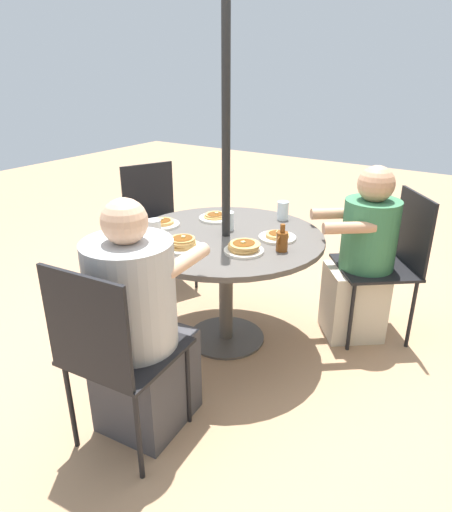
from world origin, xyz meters
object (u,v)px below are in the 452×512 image
(patio_chair_north, at_px, (156,217))
(pancake_plate_b, at_px, (182,244))
(diner_south, at_px, (362,262))
(patio_chair_south, at_px, (390,256))
(pancake_plate_d, at_px, (277,237))
(drinking_glass_b, at_px, (228,221))
(patio_chair_east, at_px, (112,348))
(pancake_plate_e, at_px, (162,223))
(pancake_plate_a, at_px, (244,248))
(syrup_bottle, at_px, (282,241))
(drinking_glass_a, at_px, (283,211))
(coffee_cup, at_px, (154,229))
(diner_east, at_px, (139,332))
(patio_table, at_px, (226,251))
(pancake_plate_c, at_px, (215,217))

(patio_chair_north, height_order, pancake_plate_b, patio_chair_north)
(diner_south, bearing_deg, patio_chair_south, -90.00)
(pancake_plate_d, height_order, drinking_glass_b, drinking_glass_b)
(patio_chair_east, distance_m, pancake_plate_e, 1.12)
(pancake_plate_a, height_order, syrup_bottle, syrup_bottle)
(patio_chair_east, xyz_separation_m, patio_chair_south, (-1.69, 0.71, 0.00))
(patio_chair_south, xyz_separation_m, drinking_glass_a, (0.19, -0.67, 0.24))
(coffee_cup, bearing_deg, diner_south, 129.01)
(pancake_plate_a, height_order, pancake_plate_d, pancake_plate_a)
(drinking_glass_a, distance_m, drinking_glass_b, 0.42)
(pancake_plate_d, bearing_deg, syrup_bottle, 35.12)
(patio_chair_east, height_order, drinking_glass_b, patio_chair_east)
(drinking_glass_b, bearing_deg, diner_east, 8.00)
(coffee_cup, height_order, drinking_glass_a, drinking_glass_a)
(pancake_plate_b, bearing_deg, patio_table, 165.68)
(patio_table, relative_size, pancake_plate_a, 5.38)
(diner_south, bearing_deg, pancake_plate_b, 99.86)
(patio_chair_east, height_order, diner_east, diner_east)
(patio_chair_north, height_order, diner_south, diner_south)
(patio_chair_south, distance_m, diner_south, 0.18)
(syrup_bottle, relative_size, drinking_glass_b, 1.35)
(patio_chair_north, relative_size, patio_chair_east, 1.00)
(patio_chair_east, distance_m, drinking_glass_b, 1.16)
(diner_east, bearing_deg, patio_table, 90.00)
(patio_chair_north, xyz_separation_m, pancake_plate_c, (0.21, 0.73, 0.19))
(patio_table, bearing_deg, pancake_plate_d, 112.05)
(drinking_glass_b, bearing_deg, pancake_plate_a, 47.17)
(patio_table, distance_m, syrup_bottle, 0.42)
(pancake_plate_d, bearing_deg, patio_chair_south, 135.40)
(patio_table, distance_m, patio_chair_east, 1.05)
(pancake_plate_b, xyz_separation_m, coffee_cup, (-0.04, -0.25, 0.03))
(patio_chair_south, xyz_separation_m, pancake_plate_e, (0.73, -1.25, 0.19))
(pancake_plate_c, bearing_deg, patio_table, 46.83)
(drinking_glass_b, bearing_deg, patio_chair_north, -110.27)
(patio_chair_north, relative_size, coffee_cup, 8.57)
(drinking_glass_b, bearing_deg, syrup_bottle, 74.47)
(patio_chair_south, height_order, pancake_plate_e, patio_chair_south)
(patio_chair_east, height_order, pancake_plate_a, patio_chair_east)
(patio_table, height_order, pancake_plate_d, pancake_plate_d)
(drinking_glass_a, bearing_deg, pancake_plate_d, 22.70)
(diner_south, distance_m, syrup_bottle, 0.69)
(patio_chair_north, relative_size, patio_chair_south, 1.00)
(patio_table, relative_size, patio_chair_north, 1.24)
(patio_table, xyz_separation_m, syrup_bottle, (0.03, 0.39, 0.16))
(pancake_plate_b, xyz_separation_m, syrup_bottle, (-0.28, 0.47, 0.03))
(pancake_plate_b, height_order, pancake_plate_e, pancake_plate_b)
(pancake_plate_d, bearing_deg, patio_chair_north, -103.92)
(pancake_plate_c, height_order, drinking_glass_a, drinking_glass_a)
(pancake_plate_e, bearing_deg, drinking_glass_b, 113.30)
(patio_chair_north, xyz_separation_m, patio_chair_south, (-0.23, 1.77, 0.00))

